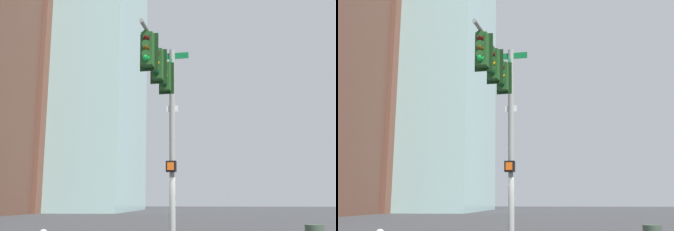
{
  "view_description": "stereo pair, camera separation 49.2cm",
  "coord_description": "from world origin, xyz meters",
  "views": [
    {
      "loc": [
        -1.55,
        15.1,
        1.69
      ],
      "look_at": [
        -0.12,
        0.42,
        4.67
      ],
      "focal_mm": 44.76,
      "sensor_mm": 36.0,
      "label": 1
    },
    {
      "loc": [
        -2.04,
        15.04,
        1.69
      ],
      "look_at": [
        -0.12,
        0.42,
        4.67
      ],
      "focal_mm": 44.76,
      "sensor_mm": 36.0,
      "label": 2
    }
  ],
  "objects": [
    {
      "name": "signal_pole_assembly",
      "position": [
        -0.06,
        1.09,
        5.1
      ],
      "size": [
        1.29,
        5.49,
        7.48
      ],
      "rotation": [
        0.0,
        0.0,
        1.48
      ],
      "color": "gray",
      "rests_on": "ground_plane"
    },
    {
      "name": "building_brick_midblock",
      "position": [
        29.56,
        -45.53,
        20.15
      ],
      "size": [
        19.07,
        18.74,
        40.3
      ],
      "primitive_type": "cube",
      "color": "brown",
      "rests_on": "ground_plane"
    }
  ]
}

